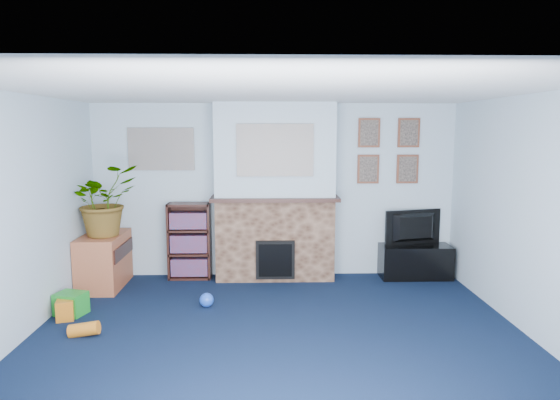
{
  "coord_description": "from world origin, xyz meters",
  "views": [
    {
      "loc": [
        -0.11,
        -4.65,
        2.06
      ],
      "look_at": [
        0.04,
        0.79,
        1.28
      ],
      "focal_mm": 32.0,
      "sensor_mm": 36.0,
      "label": 1
    }
  ],
  "objects_px": {
    "tv_stand": "(415,262)",
    "sideboard": "(104,260)",
    "bookshelf": "(190,242)",
    "television": "(416,228)"
  },
  "relations": [
    {
      "from": "tv_stand",
      "to": "sideboard",
      "type": "bearing_deg",
      "value": -176.18
    },
    {
      "from": "tv_stand",
      "to": "sideboard",
      "type": "distance_m",
      "value": 4.2
    },
    {
      "from": "tv_stand",
      "to": "sideboard",
      "type": "height_order",
      "value": "sideboard"
    },
    {
      "from": "bookshelf",
      "to": "tv_stand",
      "type": "bearing_deg",
      "value": -1.4
    },
    {
      "from": "television",
      "to": "bookshelf",
      "type": "relative_size",
      "value": 0.8
    },
    {
      "from": "television",
      "to": "sideboard",
      "type": "relative_size",
      "value": 0.94
    },
    {
      "from": "tv_stand",
      "to": "bookshelf",
      "type": "height_order",
      "value": "bookshelf"
    },
    {
      "from": "television",
      "to": "tv_stand",
      "type": "bearing_deg",
      "value": 75.31
    },
    {
      "from": "television",
      "to": "sideboard",
      "type": "distance_m",
      "value": 4.22
    },
    {
      "from": "tv_stand",
      "to": "television",
      "type": "relative_size",
      "value": 1.15
    }
  ]
}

